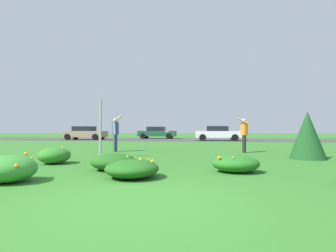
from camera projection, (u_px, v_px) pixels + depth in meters
name	position (u px, v px, depth m)	size (l,w,h in m)	color
ground_plane	(190.00, 147.00, 16.71)	(120.00, 120.00, 0.00)	#2D6B23
highway_strip	(198.00, 140.00, 29.41)	(120.00, 9.82, 0.01)	#38383A
highway_center_stripe	(198.00, 139.00, 29.41)	(120.00, 0.16, 0.00)	yellow
daylily_clump_front_right	(114.00, 162.00, 7.27)	(1.26, 1.14, 0.46)	#1E5619
daylily_clump_near_camera	(9.00, 169.00, 5.60)	(1.14, 1.06, 0.60)	#337F2D
daylily_clump_mid_center	(236.00, 164.00, 6.93)	(1.22, 1.04, 0.45)	#23661E
daylily_clump_front_center	(54.00, 155.00, 8.66)	(1.01, 1.04, 0.54)	#2D7526
daylily_clump_front_left	(132.00, 169.00, 6.13)	(1.24, 1.28, 0.45)	#1E5619
sign_post_near_path	(100.00, 129.00, 10.44)	(0.07, 0.10, 2.28)	#93969B
evergreen_shrub_side	(307.00, 135.00, 10.05)	(1.30, 1.30, 1.80)	#19471E
person_thrower_blue_shirt	(115.00, 131.00, 13.43)	(0.46, 0.50, 1.89)	#2D4C9E
person_catcher_orange_shirt	(244.00, 132.00, 12.81)	(0.54, 0.50, 1.69)	orange
frisbee_white	(167.00, 132.00, 13.41)	(0.24, 0.24, 0.07)	white
car_tan_leftmost	(85.00, 133.00, 29.00)	(4.50, 2.00, 1.45)	#937F60
car_dark_green_center_left	(157.00, 133.00, 32.33)	(4.50, 2.00, 1.45)	#194C2D
car_white_center_right	(218.00, 133.00, 26.93)	(4.50, 2.00, 1.45)	silver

